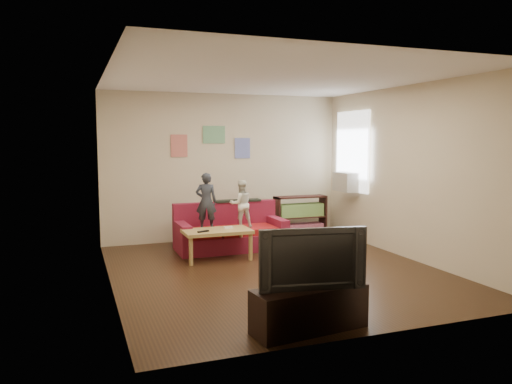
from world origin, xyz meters
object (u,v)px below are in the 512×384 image
object	(u,v)px
child_a	(206,201)
file_box	(272,243)
child_b	(241,204)
tv_stand	(309,309)
coffee_table	(217,234)
television	(310,257)
bookshelf	(300,219)
sofa	(230,233)

from	to	relation	value
child_a	file_box	bearing A→B (deg)	-178.34
child_b	tv_stand	xyz separation A→B (m)	(-0.51, -3.62, -0.57)
coffee_table	television	size ratio (longest dim) A/B	1.00
bookshelf	sofa	bearing A→B (deg)	-163.33
television	sofa	bearing A→B (deg)	94.02
child_b	television	bearing A→B (deg)	82.52
tv_stand	television	xyz separation A→B (m)	(-0.00, 0.00, 0.52)
child_a	tv_stand	bearing A→B (deg)	108.57
tv_stand	television	world-z (taller)	television
bookshelf	tv_stand	distance (m)	4.66
child_a	child_b	bearing A→B (deg)	-162.81
coffee_table	file_box	xyz separation A→B (m)	(1.01, 0.21, -0.26)
sofa	file_box	distance (m)	0.76
sofa	bookshelf	size ratio (longest dim) A/B	1.84
sofa	file_box	bearing A→B (deg)	-37.31
television	tv_stand	bearing A→B (deg)	9.53
child_a	coffee_table	xyz separation A→B (m)	(0.04, -0.50, -0.45)
child_a	coffee_table	world-z (taller)	child_a
coffee_table	tv_stand	distance (m)	3.12
bookshelf	coffee_table	bearing A→B (deg)	-150.04
child_b	file_box	world-z (taller)	child_b
file_box	television	xyz separation A→B (m)	(-0.96, -3.33, 0.59)
bookshelf	television	bearing A→B (deg)	-114.21
bookshelf	tv_stand	xyz separation A→B (m)	(-1.91, -4.24, -0.14)
bookshelf	file_box	distance (m)	1.34
child_b	coffee_table	distance (m)	0.85
child_a	bookshelf	size ratio (longest dim) A/B	0.94
sofa	child_b	world-z (taller)	child_b
bookshelf	file_box	xyz separation A→B (m)	(-0.95, -0.92, -0.21)
child_b	bookshelf	size ratio (longest dim) A/B	0.80
sofa	child_a	bearing A→B (deg)	-160.20
child_a	bookshelf	distance (m)	2.15
child_b	television	xyz separation A→B (m)	(-0.51, -3.62, -0.05)
file_box	tv_stand	size ratio (longest dim) A/B	0.36
bookshelf	file_box	size ratio (longest dim) A/B	2.42
sofa	child_b	size ratio (longest dim) A/B	2.28
sofa	bookshelf	world-z (taller)	sofa
child_b	sofa	bearing A→B (deg)	-47.10
coffee_table	tv_stand	world-z (taller)	coffee_table
tv_stand	child_a	bearing A→B (deg)	84.63
child_a	television	size ratio (longest dim) A/B	0.90
sofa	coffee_table	distance (m)	0.79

